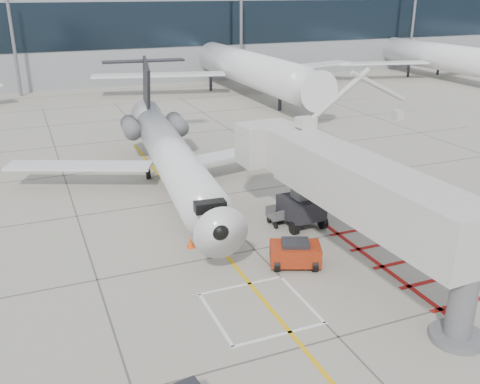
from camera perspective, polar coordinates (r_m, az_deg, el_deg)
name	(u,v)px	position (r m, az deg, el deg)	size (l,w,h in m)	color
ground_plane	(291,287)	(24.64, 5.42, -10.08)	(260.00, 260.00, 0.00)	#9F9989
regional_jet	(178,145)	(33.12, -6.65, 5.00)	(22.10, 27.87, 7.30)	silver
jet_bridge	(366,201)	(25.13, 13.33, -0.93)	(8.39, 17.71, 7.09)	beige
pushback_tug	(295,253)	(26.11, 5.90, -6.44)	(2.41, 1.51, 1.41)	#9C280F
baggage_cart	(283,215)	(30.61, 4.62, -2.45)	(1.74, 1.10, 1.10)	#4F4F54
ground_power_unit	(373,198)	(32.72, 14.02, -0.63)	(2.49, 1.45, 1.97)	silver
cone_nose	(191,243)	(28.02, -5.29, -5.40)	(0.39, 0.39, 0.54)	#E9480C
cone_side	(211,235)	(28.83, -3.16, -4.60)	(0.36, 0.36, 0.49)	#FF4C0D
terminal_building	(145,26)	(90.99, -10.06, 17.05)	(180.00, 28.00, 14.00)	gray
terminal_glass_band	(168,24)	(77.32, -7.65, 17.29)	(180.00, 0.10, 6.00)	black
bg_aircraft_c	(238,44)	(70.05, -0.21, 15.54)	(36.52, 40.58, 12.17)	silver
bg_aircraft_d	(436,38)	(87.11, 20.19, 15.12)	(34.21, 38.01, 11.40)	silver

